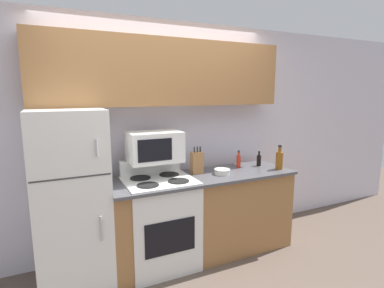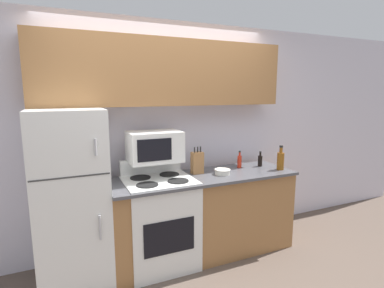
{
  "view_description": "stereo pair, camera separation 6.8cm",
  "coord_description": "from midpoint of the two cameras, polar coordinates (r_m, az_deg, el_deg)",
  "views": [
    {
      "loc": [
        -1.12,
        -2.46,
        1.78
      ],
      "look_at": [
        0.16,
        0.27,
        1.26
      ],
      "focal_mm": 28.0,
      "sensor_mm": 36.0,
      "label": 1
    },
    {
      "loc": [
        -1.05,
        -2.49,
        1.78
      ],
      "look_at": [
        0.16,
        0.27,
        1.26
      ],
      "focal_mm": 28.0,
      "sensor_mm": 36.0,
      "label": 2
    }
  ],
  "objects": [
    {
      "name": "bottle_whiskey",
      "position": [
        3.56,
        15.77,
        -2.9
      ],
      "size": [
        0.08,
        0.08,
        0.28
      ],
      "color": "brown",
      "rests_on": "lower_cabinets"
    },
    {
      "name": "microwave",
      "position": [
        3.05,
        -7.79,
        -0.51
      ],
      "size": [
        0.53,
        0.36,
        0.31
      ],
      "color": "white",
      "rests_on": "stove"
    },
    {
      "name": "upper_cabinets",
      "position": [
        3.23,
        -5.6,
        13.34
      ],
      "size": [
        2.64,
        0.31,
        0.68
      ],
      "color": "#9E6B3D",
      "rests_on": "refrigerator"
    },
    {
      "name": "knife_block",
      "position": [
        3.24,
        0.34,
        -3.57
      ],
      "size": [
        0.12,
        0.08,
        0.3
      ],
      "color": "#9E6B3D",
      "rests_on": "lower_cabinets"
    },
    {
      "name": "bottle_hot_sauce",
      "position": [
        3.55,
        8.31,
        -3.18
      ],
      "size": [
        0.05,
        0.05,
        0.2
      ],
      "color": "red",
      "rests_on": "lower_cabinets"
    },
    {
      "name": "bowl",
      "position": [
        3.25,
        5.16,
        -5.21
      ],
      "size": [
        0.17,
        0.17,
        0.06
      ],
      "color": "silver",
      "rests_on": "lower_cabinets"
    },
    {
      "name": "lower_cabinets",
      "position": [
        3.37,
        1.56,
        -13.3
      ],
      "size": [
        2.02,
        0.63,
        0.91
      ],
      "color": "#9E6B3D",
      "rests_on": "ground_plane"
    },
    {
      "name": "bottle_soy_sauce",
      "position": [
        3.66,
        12.09,
        -3.01
      ],
      "size": [
        0.05,
        0.05,
        0.18
      ],
      "color": "black",
      "rests_on": "lower_cabinets"
    },
    {
      "name": "refrigerator",
      "position": [
        2.99,
        -22.58,
        -9.71
      ],
      "size": [
        0.62,
        0.73,
        1.64
      ],
      "color": "white",
      "rests_on": "ground_plane"
    },
    {
      "name": "stove",
      "position": [
        3.18,
        -6.77,
        -14.46
      ],
      "size": [
        0.69,
        0.61,
        1.08
      ],
      "color": "white",
      "rests_on": "ground_plane"
    },
    {
      "name": "ground_plane",
      "position": [
        3.24,
        -1.32,
        -23.54
      ],
      "size": [
        12.0,
        12.0,
        0.0
      ],
      "primitive_type": "plane",
      "color": "brown"
    },
    {
      "name": "wall_back",
      "position": [
        3.43,
        -6.4,
        1.32
      ],
      "size": [
        8.0,
        0.05,
        2.55
      ],
      "color": "silver",
      "rests_on": "ground_plane"
    }
  ]
}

